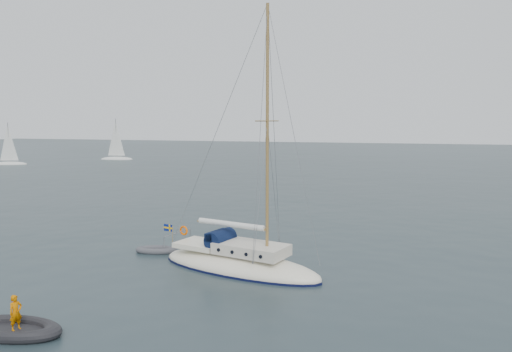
# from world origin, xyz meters

# --- Properties ---
(ground) EXTENTS (300.00, 300.00, 0.00)m
(ground) POSITION_xyz_m (0.00, 0.00, 0.00)
(ground) COLOR black
(ground) RESTS_ON ground
(sailboat) EXTENTS (9.98, 2.99, 14.21)m
(sailboat) POSITION_xyz_m (-2.39, -0.27, 1.07)
(sailboat) COLOR white
(sailboat) RESTS_ON ground
(dinghy) EXTENTS (2.53, 1.14, 0.36)m
(dinghy) POSITION_xyz_m (-8.29, 1.70, 0.16)
(dinghy) COLOR #46464B
(dinghy) RESTS_ON ground
(rib) EXTENTS (4.06, 1.85, 1.55)m
(rib) POSITION_xyz_m (-8.11, -10.22, 0.24)
(rib) COLOR black
(rib) RESTS_ON ground
(distant_yacht_a) EXTENTS (5.97, 3.18, 7.91)m
(distant_yacht_a) POSITION_xyz_m (-60.90, 47.89, 3.38)
(distant_yacht_a) COLOR silver
(distant_yacht_a) RESTS_ON ground
(distant_yacht_c) EXTENTS (6.52, 3.48, 8.64)m
(distant_yacht_c) POSITION_xyz_m (-48.68, 63.00, 3.69)
(distant_yacht_c) COLOR silver
(distant_yacht_c) RESTS_ON ground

